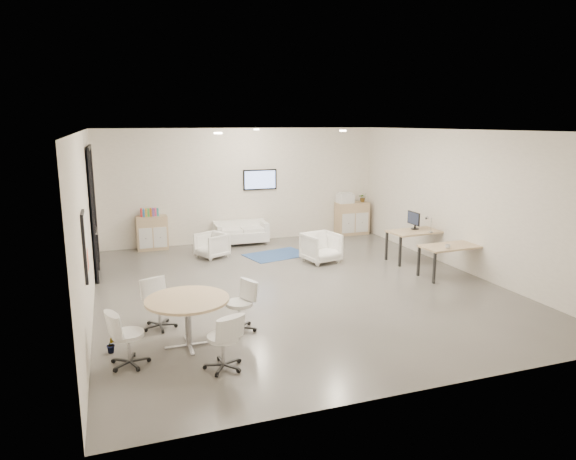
{
  "coord_description": "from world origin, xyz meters",
  "views": [
    {
      "loc": [
        -3.57,
        -9.59,
        3.36
      ],
      "look_at": [
        -0.07,
        0.4,
        1.13
      ],
      "focal_mm": 32.0,
      "sensor_mm": 36.0,
      "label": 1
    }
  ],
  "objects_px": {
    "sideboard_right": "(352,218)",
    "loveseat": "(241,233)",
    "sideboard_left": "(152,233)",
    "desk_front": "(452,249)",
    "desk_rear": "(418,234)",
    "armchair_right": "(321,246)",
    "round_table": "(187,304)",
    "armchair_left": "(212,244)"
  },
  "relations": [
    {
      "from": "sideboard_right",
      "to": "loveseat",
      "type": "relative_size",
      "value": 0.66
    },
    {
      "from": "sideboard_left",
      "to": "sideboard_right",
      "type": "distance_m",
      "value": 5.91
    },
    {
      "from": "armchair_right",
      "to": "desk_rear",
      "type": "relative_size",
      "value": 0.52
    },
    {
      "from": "desk_front",
      "to": "round_table",
      "type": "height_order",
      "value": "round_table"
    },
    {
      "from": "sideboard_right",
      "to": "armchair_right",
      "type": "distance_m",
      "value": 3.39
    },
    {
      "from": "sideboard_right",
      "to": "desk_rear",
      "type": "bearing_deg",
      "value": -87.23
    },
    {
      "from": "sideboard_left",
      "to": "round_table",
      "type": "xyz_separation_m",
      "value": [
        -0.01,
        -6.45,
        0.23
      ]
    },
    {
      "from": "armchair_left",
      "to": "desk_front",
      "type": "xyz_separation_m",
      "value": [
        4.66,
        -3.41,
        0.3
      ]
    },
    {
      "from": "sideboard_left",
      "to": "desk_front",
      "type": "height_order",
      "value": "sideboard_left"
    },
    {
      "from": "round_table",
      "to": "desk_rear",
      "type": "bearing_deg",
      "value": 27.16
    },
    {
      "from": "sideboard_left",
      "to": "sideboard_right",
      "type": "xyz_separation_m",
      "value": [
        5.91,
        -0.03,
        0.04
      ]
    },
    {
      "from": "loveseat",
      "to": "desk_rear",
      "type": "height_order",
      "value": "desk_rear"
    },
    {
      "from": "armchair_right",
      "to": "desk_front",
      "type": "height_order",
      "value": "armchair_right"
    },
    {
      "from": "sideboard_left",
      "to": "armchair_right",
      "type": "distance_m",
      "value": 4.62
    },
    {
      "from": "loveseat",
      "to": "round_table",
      "type": "bearing_deg",
      "value": -109.89
    },
    {
      "from": "sideboard_left",
      "to": "loveseat",
      "type": "distance_m",
      "value": 2.41
    },
    {
      "from": "sideboard_left",
      "to": "desk_front",
      "type": "bearing_deg",
      "value": -38.25
    },
    {
      "from": "armchair_right",
      "to": "round_table",
      "type": "distance_m",
      "value": 5.37
    },
    {
      "from": "loveseat",
      "to": "desk_rear",
      "type": "xyz_separation_m",
      "value": [
        3.67,
        -3.2,
        0.39
      ]
    },
    {
      "from": "armchair_left",
      "to": "desk_rear",
      "type": "xyz_separation_m",
      "value": [
        4.72,
        -2.0,
        0.34
      ]
    },
    {
      "from": "loveseat",
      "to": "desk_front",
      "type": "xyz_separation_m",
      "value": [
        3.61,
        -4.6,
        0.34
      ]
    },
    {
      "from": "desk_front",
      "to": "sideboard_left",
      "type": "bearing_deg",
      "value": 139.24
    },
    {
      "from": "armchair_left",
      "to": "desk_front",
      "type": "relative_size",
      "value": 0.49
    },
    {
      "from": "sideboard_left",
      "to": "round_table",
      "type": "distance_m",
      "value": 6.45
    },
    {
      "from": "loveseat",
      "to": "armchair_right",
      "type": "height_order",
      "value": "armchair_right"
    },
    {
      "from": "desk_rear",
      "to": "sideboard_left",
      "type": "bearing_deg",
      "value": 146.2
    },
    {
      "from": "armchair_left",
      "to": "desk_rear",
      "type": "bearing_deg",
      "value": 41.34
    },
    {
      "from": "loveseat",
      "to": "sideboard_left",
      "type": "bearing_deg",
      "value": 177.78
    },
    {
      "from": "sideboard_right",
      "to": "loveseat",
      "type": "height_order",
      "value": "sideboard_right"
    },
    {
      "from": "armchair_left",
      "to": "armchair_right",
      "type": "xyz_separation_m",
      "value": [
        2.43,
        -1.33,
        0.05
      ]
    },
    {
      "from": "desk_front",
      "to": "sideboard_right",
      "type": "bearing_deg",
      "value": 88.72
    },
    {
      "from": "sideboard_right",
      "to": "sideboard_left",
      "type": "bearing_deg",
      "value": 179.74
    },
    {
      "from": "desk_rear",
      "to": "desk_front",
      "type": "xyz_separation_m",
      "value": [
        -0.06,
        -1.4,
        -0.05
      ]
    },
    {
      "from": "armchair_left",
      "to": "armchair_right",
      "type": "height_order",
      "value": "armchair_right"
    },
    {
      "from": "desk_rear",
      "to": "round_table",
      "type": "xyz_separation_m",
      "value": [
        -6.08,
        -3.12,
        -0.0
      ]
    },
    {
      "from": "sideboard_left",
      "to": "desk_rear",
      "type": "height_order",
      "value": "sideboard_left"
    },
    {
      "from": "round_table",
      "to": "desk_front",
      "type": "bearing_deg",
      "value": 15.89
    },
    {
      "from": "desk_rear",
      "to": "loveseat",
      "type": "bearing_deg",
      "value": 133.9
    },
    {
      "from": "sideboard_right",
      "to": "armchair_right",
      "type": "height_order",
      "value": "sideboard_right"
    },
    {
      "from": "loveseat",
      "to": "round_table",
      "type": "xyz_separation_m",
      "value": [
        -2.41,
        -6.31,
        0.39
      ]
    },
    {
      "from": "desk_rear",
      "to": "desk_front",
      "type": "height_order",
      "value": "desk_rear"
    },
    {
      "from": "loveseat",
      "to": "round_table",
      "type": "height_order",
      "value": "round_table"
    }
  ]
}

